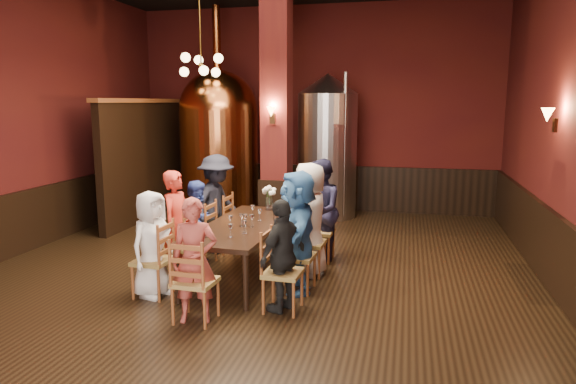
% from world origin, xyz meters
% --- Properties ---
extents(room, '(10.00, 10.02, 4.50)m').
position_xyz_m(room, '(0.00, 0.00, 2.25)').
color(room, black).
rests_on(room, ground).
extents(wainscot_right, '(0.08, 9.90, 1.00)m').
position_xyz_m(wainscot_right, '(3.96, 0.00, 0.50)').
color(wainscot_right, black).
rests_on(wainscot_right, ground).
extents(wainscot_back, '(7.90, 0.08, 1.00)m').
position_xyz_m(wainscot_back, '(0.00, 4.96, 0.50)').
color(wainscot_back, black).
rests_on(wainscot_back, ground).
extents(wainscot_left, '(0.08, 9.90, 1.00)m').
position_xyz_m(wainscot_left, '(-3.96, 0.00, 0.50)').
color(wainscot_left, black).
rests_on(wainscot_left, ground).
extents(column, '(0.58, 0.58, 4.50)m').
position_xyz_m(column, '(-0.30, 2.80, 2.25)').
color(column, '#48140F').
rests_on(column, ground).
extents(partition, '(0.22, 3.50, 2.40)m').
position_xyz_m(partition, '(-3.20, 3.20, 1.20)').
color(partition, black).
rests_on(partition, ground).
extents(pendant_cluster, '(0.90, 0.90, 1.70)m').
position_xyz_m(pendant_cluster, '(-1.80, 2.90, 3.10)').
color(pendant_cluster, '#A57226').
rests_on(pendant_cluster, room).
extents(sconce_wall, '(0.20, 0.20, 0.36)m').
position_xyz_m(sconce_wall, '(3.90, 0.80, 2.20)').
color(sconce_wall, black).
rests_on(sconce_wall, room).
extents(sconce_column, '(0.20, 0.20, 0.36)m').
position_xyz_m(sconce_column, '(-0.30, 2.50, 2.20)').
color(sconce_column, black).
rests_on(sconce_column, column).
extents(dining_table, '(1.11, 2.44, 0.75)m').
position_xyz_m(dining_table, '(-0.09, 0.15, 0.69)').
color(dining_table, black).
rests_on(dining_table, ground).
extents(chair_0, '(0.48, 0.48, 0.92)m').
position_xyz_m(chair_0, '(-0.98, -0.81, 0.46)').
color(chair_0, brown).
rests_on(chair_0, ground).
extents(person_0, '(0.59, 0.75, 1.34)m').
position_xyz_m(person_0, '(-0.98, -0.81, 0.67)').
color(person_0, white).
rests_on(person_0, ground).
extents(chair_1, '(0.48, 0.48, 0.92)m').
position_xyz_m(chair_1, '(-0.95, -0.14, 0.46)').
color(chair_1, brown).
rests_on(chair_1, ground).
extents(person_1, '(0.43, 0.59, 1.51)m').
position_xyz_m(person_1, '(-0.95, -0.14, 0.75)').
color(person_1, red).
rests_on(person_1, ground).
extents(chair_2, '(0.48, 0.48, 0.92)m').
position_xyz_m(chair_2, '(-0.92, 0.52, 0.46)').
color(chair_2, brown).
rests_on(chair_2, ground).
extents(person_2, '(0.40, 0.66, 1.27)m').
position_xyz_m(person_2, '(-0.92, 0.52, 0.64)').
color(person_2, '#2C3F95').
rests_on(person_2, ground).
extents(chair_3, '(0.48, 0.48, 0.92)m').
position_xyz_m(chair_3, '(-0.89, 1.19, 0.46)').
color(chair_3, brown).
rests_on(chair_3, ground).
extents(person_3, '(0.80, 1.13, 1.59)m').
position_xyz_m(person_3, '(-0.89, 1.19, 0.80)').
color(person_3, black).
rests_on(person_3, ground).
extents(chair_4, '(0.48, 0.48, 0.92)m').
position_xyz_m(chair_4, '(0.72, -0.88, 0.46)').
color(chair_4, brown).
rests_on(chair_4, ground).
extents(person_4, '(0.61, 0.84, 1.33)m').
position_xyz_m(person_4, '(0.72, -0.88, 0.66)').
color(person_4, black).
rests_on(person_4, ground).
extents(chair_5, '(0.48, 0.48, 0.92)m').
position_xyz_m(chair_5, '(0.75, -0.21, 0.46)').
color(chair_5, brown).
rests_on(chair_5, ground).
extents(person_5, '(0.84, 1.53, 1.57)m').
position_xyz_m(person_5, '(0.75, -0.21, 0.79)').
color(person_5, '#3B73B2').
rests_on(person_5, ground).
extents(chair_6, '(0.48, 0.48, 0.92)m').
position_xyz_m(chair_6, '(0.78, 0.44, 0.46)').
color(chair_6, brown).
rests_on(chair_6, ground).
extents(person_6, '(0.54, 0.80, 1.59)m').
position_xyz_m(person_6, '(0.78, 0.44, 0.80)').
color(person_6, beige).
rests_on(person_6, ground).
extents(chair_7, '(0.48, 0.48, 0.92)m').
position_xyz_m(chair_7, '(0.81, 1.11, 0.46)').
color(chair_7, brown).
rests_on(chair_7, ground).
extents(person_7, '(0.50, 0.82, 1.57)m').
position_xyz_m(person_7, '(0.81, 1.11, 0.79)').
color(person_7, '#1D1C38').
rests_on(person_7, ground).
extents(chair_8, '(0.48, 0.48, 0.92)m').
position_xyz_m(chair_8, '(-0.16, -1.39, 0.46)').
color(chair_8, brown).
rests_on(chair_8, ground).
extents(person_8, '(0.58, 0.46, 1.39)m').
position_xyz_m(person_8, '(-0.16, -1.39, 0.70)').
color(person_8, '#A13E35').
rests_on(person_8, ground).
extents(copper_kettle, '(2.13, 2.13, 4.35)m').
position_xyz_m(copper_kettle, '(-1.83, 3.85, 1.59)').
color(copper_kettle, black).
rests_on(copper_kettle, ground).
extents(steel_vessel, '(1.45, 1.45, 2.99)m').
position_xyz_m(steel_vessel, '(0.42, 4.26, 1.50)').
color(steel_vessel, '#B2B2B7').
rests_on(steel_vessel, ground).
extents(rose_vase, '(0.23, 0.23, 0.39)m').
position_xyz_m(rose_vase, '(-0.00, 1.15, 1.00)').
color(rose_vase, white).
rests_on(rose_vase, dining_table).
extents(wine_glass_0, '(0.07, 0.07, 0.17)m').
position_xyz_m(wine_glass_0, '(0.08, -0.35, 0.83)').
color(wine_glass_0, white).
rests_on(wine_glass_0, dining_table).
extents(wine_glass_1, '(0.07, 0.07, 0.17)m').
position_xyz_m(wine_glass_1, '(0.06, 0.39, 0.83)').
color(wine_glass_1, white).
rests_on(wine_glass_1, dining_table).
extents(wine_glass_2, '(0.07, 0.07, 0.17)m').
position_xyz_m(wine_glass_2, '(0.07, 0.02, 0.83)').
color(wine_glass_2, white).
rests_on(wine_glass_2, dining_table).
extents(wine_glass_3, '(0.07, 0.07, 0.17)m').
position_xyz_m(wine_glass_3, '(-0.35, -0.83, 0.83)').
color(wine_glass_3, white).
rests_on(wine_glass_3, dining_table).
extents(wine_glass_4, '(0.07, 0.07, 0.17)m').
position_xyz_m(wine_glass_4, '(-0.03, -0.56, 0.83)').
color(wine_glass_4, white).
rests_on(wine_glass_4, dining_table).
extents(wine_glass_5, '(0.07, 0.07, 0.17)m').
position_xyz_m(wine_glass_5, '(-0.33, -0.64, 0.83)').
color(wine_glass_5, white).
rests_on(wine_glass_5, dining_table).
extents(wine_glass_6, '(0.07, 0.07, 0.17)m').
position_xyz_m(wine_glass_6, '(-0.11, 0.64, 0.83)').
color(wine_glass_6, white).
rests_on(wine_glass_6, dining_table).
extents(wine_glass_7, '(0.07, 0.07, 0.17)m').
position_xyz_m(wine_glass_7, '(-0.08, 0.02, 0.83)').
color(wine_glass_7, white).
rests_on(wine_glass_7, dining_table).
extents(wine_glass_8, '(0.07, 0.07, 0.17)m').
position_xyz_m(wine_glass_8, '(-0.19, -0.11, 0.83)').
color(wine_glass_8, white).
rests_on(wine_glass_8, dining_table).
extents(wine_glass_9, '(0.07, 0.07, 0.17)m').
position_xyz_m(wine_glass_9, '(-0.03, 0.02, 0.83)').
color(wine_glass_9, white).
rests_on(wine_glass_9, dining_table).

